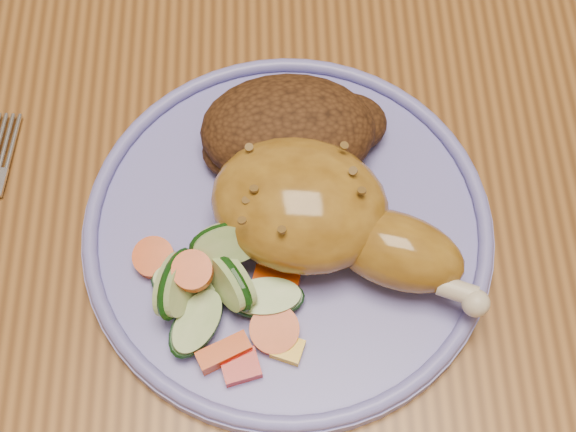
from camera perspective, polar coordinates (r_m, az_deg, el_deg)
The scene contains 7 objects.
ground at distance 1.28m, azimuth 1.68°, elevation -11.61°, with size 4.00×4.00×0.00m, color brown.
dining_table at distance 0.66m, azimuth 3.20°, elevation 3.45°, with size 0.90×1.40×0.75m.
plate at distance 0.54m, azimuth -0.00°, elevation -1.01°, with size 0.27×0.27×0.01m, color #7370C8.
plate_rim at distance 0.53m, azimuth -0.00°, elevation -0.49°, with size 0.27×0.27×0.01m, color #7370C8.
chicken_leg at distance 0.50m, azimuth 2.50°, elevation 0.02°, with size 0.18×0.13×0.06m.
rice_pilaf at distance 0.54m, azimuth 0.26°, elevation 6.06°, with size 0.13×0.09×0.05m.
vegetable_pile at distance 0.50m, azimuth -5.09°, elevation -5.22°, with size 0.11×0.11×0.05m.
Camera 1 is at (-0.05, -0.33, 1.24)m, focal length 50.00 mm.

